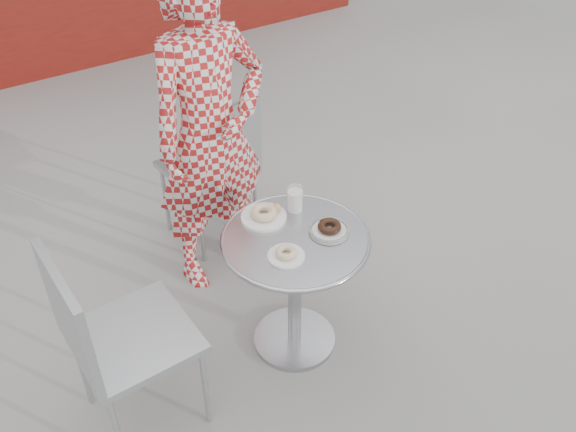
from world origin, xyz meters
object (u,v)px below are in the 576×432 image
plate_near (286,254)px  plate_checker (329,229)px  plate_far (264,214)px  milk_cup (295,200)px  chair_left (138,370)px  bistro_table (295,266)px  seated_person (210,134)px  chair_far (211,194)px

plate_near → plate_checker: size_ratio=0.87×
plate_far → milk_cup: 0.16m
chair_left → plate_far: size_ratio=4.65×
bistro_table → seated_person: size_ratio=0.39×
seated_person → milk_cup: size_ratio=14.22×
chair_left → plate_checker: bearing=-95.2°
chair_left → plate_far: (0.74, 0.18, 0.39)m
bistro_table → plate_near: plate_near is taller
bistro_table → milk_cup: bearing=57.4°
seated_person → plate_checker: seated_person is taller
plate_far → milk_cup: (0.15, -0.02, 0.04)m
chair_left → seated_person: (0.74, 0.68, 0.56)m
seated_person → milk_cup: (0.15, -0.52, -0.13)m
chair_left → milk_cup: bearing=-81.6°
plate_far → plate_near: plate_far is taller
bistro_table → plate_near: (-0.10, -0.08, 0.18)m
chair_far → seated_person: (-0.10, -0.28, 0.57)m
plate_near → seated_person: bearing=85.7°
chair_far → plate_far: chair_far is taller
chair_far → milk_cup: bearing=86.6°
chair_left → milk_cup: chair_left is taller
bistro_table → milk_cup: 0.30m
bistro_table → plate_checker: size_ratio=3.70×
chair_left → plate_checker: (0.93, -0.05, 0.39)m
chair_far → plate_checker: bearing=88.0°
plate_checker → milk_cup: bearing=100.1°
chair_left → plate_checker: 1.01m
chair_left → plate_far: chair_left is taller
chair_far → plate_far: (-0.10, -0.77, 0.40)m
chair_left → seated_person: bearing=-49.3°
chair_far → plate_near: chair_far is taller
plate_far → plate_near: bearing=-102.3°
bistro_table → seated_person: bearing=93.6°
bistro_table → plate_far: plate_far is taller
bistro_table → chair_far: 0.99m
plate_checker → chair_left: bearing=176.8°
chair_left → seated_person: seated_person is taller
chair_far → chair_left: bearing=41.6°
seated_person → chair_far: bearing=64.8°
chair_far → milk_cup: (0.05, -0.79, 0.44)m
chair_far → chair_left: chair_left is taller
bistro_table → plate_far: size_ratio=3.25×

